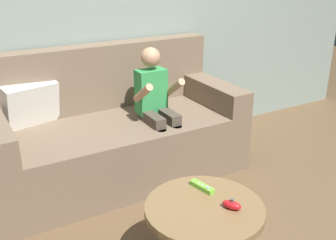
% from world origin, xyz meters
% --- Properties ---
extents(couch, '(1.78, 0.80, 0.91)m').
position_xyz_m(couch, '(-0.20, 1.17, 0.32)').
color(couch, '#75604C').
rests_on(couch, ground).
extents(person_seated_on_couch, '(0.29, 0.36, 0.93)m').
position_xyz_m(person_seated_on_couch, '(0.07, 0.99, 0.54)').
color(person_seated_on_couch, '#4C4238').
rests_on(person_seated_on_couch, ground).
extents(coffee_table, '(0.56, 0.56, 0.42)m').
position_xyz_m(coffee_table, '(-0.24, -0.04, 0.35)').
color(coffee_table, brown).
rests_on(coffee_table, ground).
extents(game_remote_lime_near_edge, '(0.06, 0.14, 0.03)m').
position_xyz_m(game_remote_lime_near_edge, '(-0.17, 0.08, 0.44)').
color(game_remote_lime_near_edge, '#72C638').
rests_on(game_remote_lime_near_edge, coffee_table).
extents(nunchuk_red, '(0.08, 0.10, 0.05)m').
position_xyz_m(nunchuk_red, '(-0.15, -0.13, 0.45)').
color(nunchuk_red, red).
rests_on(nunchuk_red, coffee_table).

